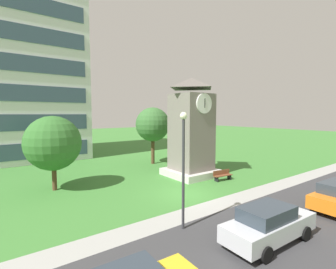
{
  "coord_description": "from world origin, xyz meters",
  "views": [
    {
      "loc": [
        -11.12,
        -13.06,
        5.75
      ],
      "look_at": [
        1.93,
        4.81,
        3.88
      ],
      "focal_mm": 26.11,
      "sensor_mm": 36.0,
      "label": 1
    }
  ],
  "objects_px": {
    "park_bench": "(222,175)",
    "tree_near_tower": "(153,125)",
    "clock_tower": "(191,133)",
    "parked_car_silver": "(269,224)",
    "street_lamp": "(183,157)",
    "tree_by_building": "(53,143)"
  },
  "relations": [
    {
      "from": "clock_tower",
      "to": "parked_car_silver",
      "type": "height_order",
      "value": "clock_tower"
    },
    {
      "from": "park_bench",
      "to": "tree_near_tower",
      "type": "distance_m",
      "value": 10.46
    },
    {
      "from": "tree_by_building",
      "to": "street_lamp",
      "type": "bearing_deg",
      "value": -69.91
    },
    {
      "from": "park_bench",
      "to": "tree_by_building",
      "type": "xyz_separation_m",
      "value": [
        -12.33,
        5.69,
        3.1
      ]
    },
    {
      "from": "clock_tower",
      "to": "street_lamp",
      "type": "bearing_deg",
      "value": -133.66
    },
    {
      "from": "street_lamp",
      "to": "tree_by_building",
      "type": "distance_m",
      "value": 11.24
    },
    {
      "from": "clock_tower",
      "to": "parked_car_silver",
      "type": "distance_m",
      "value": 12.57
    },
    {
      "from": "tree_near_tower",
      "to": "tree_by_building",
      "type": "height_order",
      "value": "tree_near_tower"
    },
    {
      "from": "park_bench",
      "to": "parked_car_silver",
      "type": "height_order",
      "value": "parked_car_silver"
    },
    {
      "from": "clock_tower",
      "to": "tree_near_tower",
      "type": "relative_size",
      "value": 1.39
    },
    {
      "from": "park_bench",
      "to": "parked_car_silver",
      "type": "xyz_separation_m",
      "value": [
        -6.23,
        -8.14,
        0.4
      ]
    },
    {
      "from": "park_bench",
      "to": "tree_near_tower",
      "type": "relative_size",
      "value": 0.28
    },
    {
      "from": "park_bench",
      "to": "clock_tower",
      "type": "bearing_deg",
      "value": 110.34
    },
    {
      "from": "street_lamp",
      "to": "tree_near_tower",
      "type": "xyz_separation_m",
      "value": [
        7.45,
        14.45,
        0.9
      ]
    },
    {
      "from": "clock_tower",
      "to": "street_lamp",
      "type": "xyz_separation_m",
      "value": [
        -7.4,
        -7.75,
        -0.35
      ]
    },
    {
      "from": "tree_near_tower",
      "to": "tree_by_building",
      "type": "xyz_separation_m",
      "value": [
        -11.31,
        -3.9,
        -0.96
      ]
    },
    {
      "from": "park_bench",
      "to": "street_lamp",
      "type": "distance_m",
      "value": 10.27
    },
    {
      "from": "parked_car_silver",
      "to": "tree_near_tower",
      "type": "bearing_deg",
      "value": 73.61
    },
    {
      "from": "clock_tower",
      "to": "tree_by_building",
      "type": "height_order",
      "value": "clock_tower"
    },
    {
      "from": "tree_near_tower",
      "to": "tree_by_building",
      "type": "relative_size",
      "value": 1.16
    },
    {
      "from": "tree_by_building",
      "to": "tree_near_tower",
      "type": "bearing_deg",
      "value": 19.0
    },
    {
      "from": "tree_near_tower",
      "to": "park_bench",
      "type": "bearing_deg",
      "value": -83.95
    }
  ]
}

